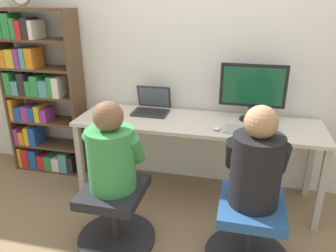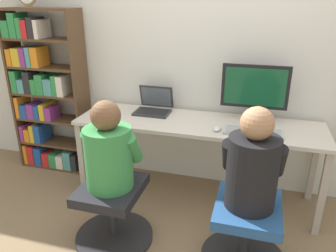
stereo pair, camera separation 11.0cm
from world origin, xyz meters
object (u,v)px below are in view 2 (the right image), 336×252
Objects in this scene: bookshelf at (43,96)px; office_chair_left at (245,233)px; desktop_monitor at (254,91)px; office_chair_right at (113,212)px; keyboard at (253,132)px; person_at_laptop at (109,151)px; person_at_monitor at (253,165)px; laptop at (154,107)px.

office_chair_left is at bearing -22.04° from bookshelf.
desktop_monitor reaches higher than office_chair_right.
desktop_monitor is 0.37m from keyboard.
bookshelf reaches higher than person_at_laptop.
person_at_monitor reaches higher than keyboard.
desktop_monitor is 0.89m from laptop.
desktop_monitor is 0.93× the size of office_chair_left.
office_chair_left is at bearing -86.92° from desktop_monitor.
person_at_monitor is at bearing -87.99° from keyboard.
bookshelf is at bearing 142.21° from office_chair_right.
keyboard reaches higher than office_chair_left.
office_chair_right is at bearing -90.00° from person_at_laptop.
keyboard is 0.28× the size of bookshelf.
laptop is at bearing 163.47° from keyboard.
office_chair_left is 0.94m from office_chair_right.
person_at_monitor reaches higher than laptop.
desktop_monitor reaches higher than keyboard.
desktop_monitor reaches higher than office_chair_left.
desktop_monitor reaches higher than laptop.
bookshelf is (-2.07, 0.84, 0.53)m from office_chair_left.
desktop_monitor is 1.45m from office_chair_right.
laptop is 0.47× the size of person_at_monitor.
bookshelf is at bearing 158.07° from person_at_monitor.
bookshelf reaches higher than keyboard.
desktop_monitor is at bearing 43.61° from person_at_laptop.
person_at_laptop is (-0.04, -0.85, -0.05)m from laptop.
laptop is at bearing -0.72° from bookshelf.
office_chair_left is (0.91, -0.82, -0.53)m from laptop.
laptop is at bearing 87.56° from person_at_laptop.
person_at_monitor is at bearing -21.93° from bookshelf.
office_chair_right is (-0.90, -0.86, -0.75)m from desktop_monitor.
person_at_laptop reaches higher than office_chair_right.
bookshelf is (-2.07, 0.83, 0.03)m from person_at_monitor.
bookshelf reaches higher than office_chair_left.
desktop_monitor is at bearing 43.75° from office_chair_right.
keyboard is 1.21m from office_chair_right.
bookshelf reaches higher than person_at_monitor.
keyboard is 0.55m from person_at_monitor.
bookshelf is (-2.02, 0.01, -0.22)m from desktop_monitor.
person_at_laptop reaches higher than laptop.
laptop is 1.22m from person_at_monitor.
keyboard is at bearing 92.01° from person_at_monitor.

